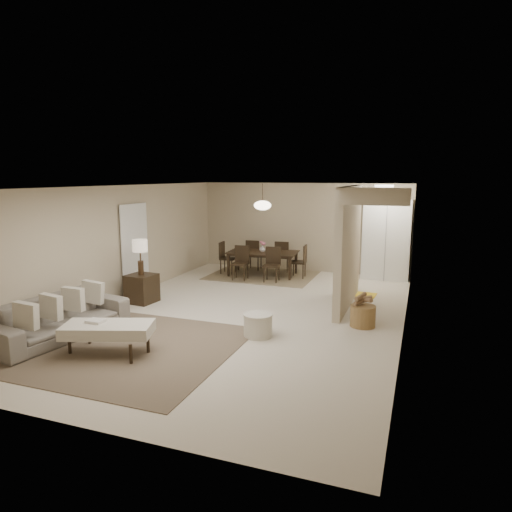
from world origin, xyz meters
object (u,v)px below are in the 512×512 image
at_px(pantry_cabinet, 386,240).
at_px(dining_table, 262,264).
at_px(side_table, 142,288).
at_px(wicker_basket, 363,316).
at_px(round_pouf, 258,325).
at_px(sofa, 59,318).
at_px(ottoman_bench, 108,330).

height_order(pantry_cabinet, dining_table, pantry_cabinet).
bearing_deg(side_table, wicker_basket, 0.08).
bearing_deg(dining_table, side_table, -118.72).
height_order(pantry_cabinet, side_table, pantry_cabinet).
bearing_deg(round_pouf, sofa, -158.79).
height_order(sofa, side_table, sofa).
distance_m(pantry_cabinet, dining_table, 3.35).
relative_size(sofa, round_pouf, 4.69).
height_order(pantry_cabinet, wicker_basket, pantry_cabinet).
bearing_deg(sofa, ottoman_bench, -94.59).
xyz_separation_m(ottoman_bench, round_pouf, (1.89, 1.51, -0.19)).
distance_m(side_table, round_pouf, 3.28).
bearing_deg(side_table, dining_table, 65.38).
xyz_separation_m(side_table, wicker_basket, (4.69, 0.01, -0.11)).
bearing_deg(sofa, round_pouf, -59.72).
xyz_separation_m(ottoman_bench, dining_table, (0.38, 6.06, -0.05)).
relative_size(round_pouf, wicker_basket, 1.10).
xyz_separation_m(sofa, ottoman_bench, (1.23, -0.30, 0.04)).
bearing_deg(side_table, ottoman_bench, -65.91).
xyz_separation_m(side_table, round_pouf, (3.08, -1.14, -0.11)).
bearing_deg(ottoman_bench, sofa, 147.00).
bearing_deg(dining_table, wicker_basket, -51.57).
bearing_deg(round_pouf, side_table, 159.76).
xyz_separation_m(side_table, dining_table, (1.56, 3.41, 0.02)).
xyz_separation_m(sofa, wicker_basket, (4.74, 2.36, -0.15)).
distance_m(ottoman_bench, wicker_basket, 4.40).
distance_m(pantry_cabinet, side_table, 6.36).
bearing_deg(wicker_basket, sofa, -153.56).
height_order(sofa, round_pouf, sofa).
height_order(wicker_basket, dining_table, dining_table).
distance_m(sofa, side_table, 2.35).
relative_size(ottoman_bench, wicker_basket, 3.20).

